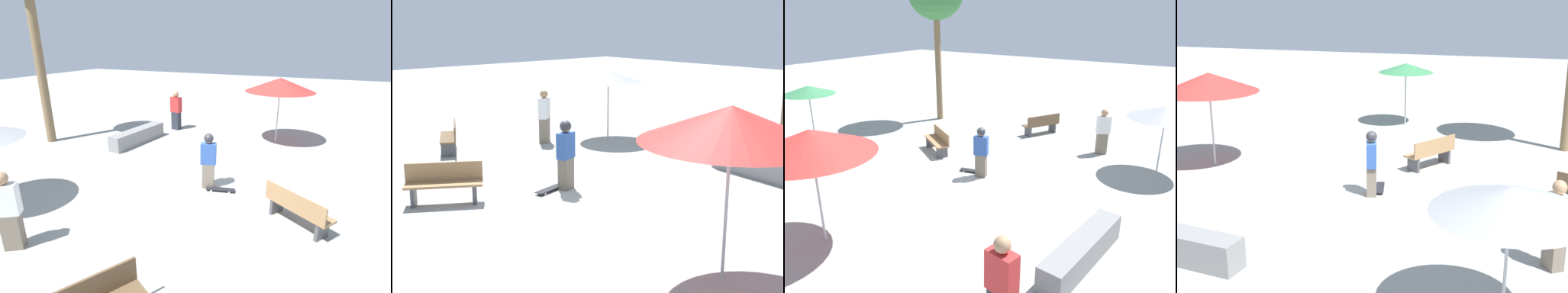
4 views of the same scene
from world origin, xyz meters
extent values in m
plane|color=#9E9E99|center=(0.00, 0.00, 0.00)|extent=(60.00, 60.00, 0.00)
cube|color=#726656|center=(0.40, -0.22, 0.36)|extent=(0.32, 0.38, 0.72)
cube|color=#2D519E|center=(0.40, -0.22, 1.02)|extent=(0.35, 0.47, 0.60)
sphere|color=#8C6647|center=(0.40, -0.22, 1.43)|extent=(0.23, 0.23, 0.23)
sphere|color=#2D2D33|center=(0.40, -0.22, 1.46)|extent=(0.26, 0.26, 0.26)
cube|color=black|center=(0.30, -0.63, 0.06)|extent=(0.38, 0.82, 0.02)
cylinder|color=silver|center=(0.44, -0.85, 0.03)|extent=(0.04, 0.06, 0.05)
cylinder|color=silver|center=(0.28, -0.89, 0.03)|extent=(0.04, 0.06, 0.05)
cylinder|color=silver|center=(0.33, -0.36, 0.03)|extent=(0.04, 0.06, 0.05)
cylinder|color=silver|center=(0.16, -0.40, 0.03)|extent=(0.04, 0.06, 0.05)
cube|color=gray|center=(2.92, 3.90, 0.29)|extent=(2.82, 0.82, 0.58)
cube|color=brown|center=(-4.51, -0.35, 0.65)|extent=(1.43, 0.79, 0.40)
cube|color=#47474C|center=(-0.18, -2.24, 0.20)|extent=(0.38, 0.28, 0.40)
cube|color=#47474C|center=(-0.85, -3.30, 0.20)|extent=(0.38, 0.28, 0.40)
cube|color=#9E754C|center=(-0.51, -2.77, 0.42)|extent=(1.23, 1.59, 0.05)
cube|color=#9E754C|center=(-0.68, -2.66, 0.65)|extent=(0.89, 1.37, 0.40)
cylinder|color=#B7B7BC|center=(5.30, -1.20, 1.22)|extent=(0.05, 0.05, 2.43)
cone|color=red|center=(5.30, -1.20, 2.35)|extent=(2.69, 2.69, 0.53)
cylinder|color=brown|center=(1.63, 7.31, 3.24)|extent=(0.35, 0.35, 6.48)
cube|color=#282D38|center=(5.39, 3.43, 0.42)|extent=(0.34, 0.42, 0.83)
cube|color=red|center=(5.39, 3.43, 1.18)|extent=(0.36, 0.53, 0.69)
sphere|color=tan|center=(5.39, 3.43, 1.66)|extent=(0.27, 0.27, 0.27)
cube|color=#726656|center=(-3.70, 2.30, 0.38)|extent=(0.40, 0.43, 0.77)
cube|color=white|center=(-3.70, 2.30, 1.08)|extent=(0.46, 0.51, 0.63)
sphere|color=tan|center=(-3.70, 2.30, 1.53)|extent=(0.25, 0.25, 0.25)
camera|label=1|loc=(-6.90, -3.14, 3.95)|focal=28.00mm
camera|label=2|loc=(9.58, -7.74, 3.82)|focal=50.00mm
camera|label=3|loc=(9.55, 5.79, 4.89)|focal=35.00mm
camera|label=4|loc=(-3.14, 11.52, 4.73)|focal=50.00mm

